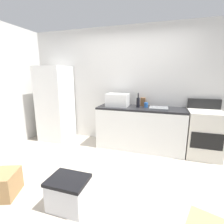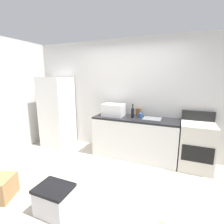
# 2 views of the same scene
# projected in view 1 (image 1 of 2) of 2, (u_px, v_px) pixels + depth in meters

# --- Properties ---
(ground_plane) EXTENTS (6.00, 6.00, 0.00)m
(ground_plane) POSITION_uv_depth(u_px,v_px,m) (109.00, 176.00, 2.62)
(ground_plane) COLOR #B2A899
(wall_back) EXTENTS (5.00, 0.10, 2.60)m
(wall_back) POSITION_uv_depth(u_px,v_px,m) (130.00, 87.00, 3.78)
(wall_back) COLOR silver
(wall_back) RESTS_ON ground_plane
(kitchen_counter) EXTENTS (1.80, 0.60, 0.90)m
(kitchen_counter) POSITION_uv_depth(u_px,v_px,m) (140.00, 128.00, 3.55)
(kitchen_counter) COLOR white
(kitchen_counter) RESTS_ON ground_plane
(refrigerator) EXTENTS (0.68, 0.66, 1.76)m
(refrigerator) POSITION_uv_depth(u_px,v_px,m) (56.00, 104.00, 4.01)
(refrigerator) COLOR white
(refrigerator) RESTS_ON ground_plane
(stove_oven) EXTENTS (0.60, 0.61, 1.10)m
(stove_oven) POSITION_uv_depth(u_px,v_px,m) (203.00, 133.00, 3.19)
(stove_oven) COLOR silver
(stove_oven) RESTS_ON ground_plane
(microwave) EXTENTS (0.46, 0.34, 0.27)m
(microwave) POSITION_uv_depth(u_px,v_px,m) (118.00, 100.00, 3.57)
(microwave) COLOR white
(microwave) RESTS_ON kitchen_counter
(sink_basin) EXTENTS (0.36, 0.32, 0.03)m
(sink_basin) POSITION_uv_depth(u_px,v_px,m) (159.00, 108.00, 3.31)
(sink_basin) COLOR slate
(sink_basin) RESTS_ON kitchen_counter
(wine_bottle) EXTENTS (0.07, 0.07, 0.30)m
(wine_bottle) POSITION_uv_depth(u_px,v_px,m) (138.00, 102.00, 3.44)
(wine_bottle) COLOR black
(wine_bottle) RESTS_ON kitchen_counter
(coffee_mug) EXTENTS (0.08, 0.08, 0.10)m
(coffee_mug) POSITION_uv_depth(u_px,v_px,m) (146.00, 105.00, 3.46)
(coffee_mug) COLOR #2659A5
(coffee_mug) RESTS_ON kitchen_counter
(knife_block) EXTENTS (0.10, 0.10, 0.18)m
(knife_block) POSITION_uv_depth(u_px,v_px,m) (143.00, 102.00, 3.61)
(knife_block) COLOR brown
(knife_block) RESTS_ON kitchen_counter
(storage_bin) EXTENTS (0.46, 0.36, 0.38)m
(storage_bin) POSITION_uv_depth(u_px,v_px,m) (69.00, 193.00, 1.97)
(storage_bin) COLOR silver
(storage_bin) RESTS_ON ground_plane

